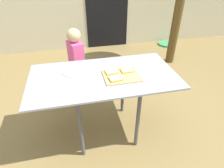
{
  "coord_description": "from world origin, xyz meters",
  "views": [
    {
      "loc": [
        -0.28,
        -1.61,
        1.75
      ],
      "look_at": [
        0.09,
        0.0,
        0.65
      ],
      "focal_mm": 30.75,
      "sensor_mm": 36.0,
      "label": 1
    }
  ],
  "objects": [
    {
      "name": "pizza_slice_near_left",
      "position": [
        0.09,
        -0.11,
        0.79
      ],
      "size": [
        0.14,
        0.12,
        0.02
      ],
      "color": "gold",
      "rests_on": "cutting_board"
    },
    {
      "name": "cutting_board",
      "position": [
        0.17,
        -0.05,
        0.77
      ],
      "size": [
        0.35,
        0.29,
        0.01
      ],
      "primitive_type": "cube",
      "color": "tan",
      "rests_on": "dining_table"
    },
    {
      "name": "house_door",
      "position": [
        0.55,
        2.56,
        1.0
      ],
      "size": [
        0.9,
        0.02,
        2.0
      ],
      "primitive_type": "cube",
      "color": "black",
      "rests_on": "ground"
    },
    {
      "name": "child_left",
      "position": [
        -0.24,
        0.69,
        0.6
      ],
      "size": [
        0.21,
        0.27,
        1.04
      ],
      "color": "#242C38",
      "rests_on": "ground"
    },
    {
      "name": "garden_hose_coil",
      "position": [
        1.93,
        2.32,
        0.02
      ],
      "size": [
        0.38,
        0.38,
        0.04
      ],
      "primitive_type": "cylinder",
      "color": "#399258",
      "rests_on": "ground"
    },
    {
      "name": "pizza_slice_far_left",
      "position": [
        0.08,
        0.02,
        0.79
      ],
      "size": [
        0.13,
        0.12,
        0.02
      ],
      "color": "gold",
      "rests_on": "cutting_board"
    },
    {
      "name": "dining_table",
      "position": [
        0.0,
        0.0,
        0.69
      ],
      "size": [
        1.46,
        0.77,
        0.77
      ],
      "color": "#92959A",
      "rests_on": "ground"
    },
    {
      "name": "plate_white_right",
      "position": [
        0.29,
        0.0,
        0.77
      ],
      "size": [
        0.24,
        0.24,
        0.01
      ],
      "primitive_type": "cylinder",
      "color": "white",
      "rests_on": "dining_table"
    },
    {
      "name": "plate_white_left",
      "position": [
        -0.27,
        0.13,
        0.77
      ],
      "size": [
        0.24,
        0.24,
        0.01
      ],
      "primitive_type": "cylinder",
      "color": "white",
      "rests_on": "dining_table"
    },
    {
      "name": "ground_plane",
      "position": [
        0.0,
        0.0,
        0.0
      ],
      "size": [
        16.0,
        16.0,
        0.0
      ],
      "primitive_type": "plane",
      "color": "olive"
    },
    {
      "name": "pizza_slice_far_right",
      "position": [
        0.24,
        0.02,
        0.79
      ],
      "size": [
        0.13,
        0.11,
        0.02
      ],
      "color": "gold",
      "rests_on": "cutting_board"
    }
  ]
}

